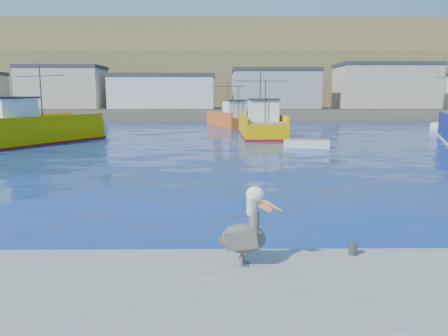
# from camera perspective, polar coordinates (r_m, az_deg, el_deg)

# --- Properties ---
(ground) EXTENTS (260.00, 260.00, 0.00)m
(ground) POSITION_cam_1_polar(r_m,az_deg,el_deg) (13.50, -0.41, -8.15)
(ground) COLOR navy
(ground) RESTS_ON ground
(dock_bollards) EXTENTS (36.20, 0.20, 0.30)m
(dock_bollards) POSITION_cam_1_polar(r_m,az_deg,el_deg) (10.10, 3.13, -10.49)
(dock_bollards) COLOR #4C4C4C
(dock_bollards) RESTS_ON dock
(far_shore) EXTENTS (200.00, 81.00, 24.00)m
(far_shore) POSITION_cam_1_polar(r_m,az_deg,el_deg) (122.16, -0.63, 11.86)
(far_shore) COLOR brown
(far_shore) RESTS_ON ground
(trawler_yellow_a) EXTENTS (10.16, 13.74, 6.76)m
(trawler_yellow_a) POSITION_cam_1_polar(r_m,az_deg,el_deg) (40.36, -24.26, 4.52)
(trawler_yellow_a) COLOR #E3A500
(trawler_yellow_a) RESTS_ON ground
(trawler_yellow_b) EXTENTS (5.49, 11.62, 6.55)m
(trawler_yellow_b) POSITION_cam_1_polar(r_m,az_deg,el_deg) (44.26, 4.90, 5.58)
(trawler_yellow_b) COLOR #E3A500
(trawler_yellow_b) RESTS_ON ground
(boat_orange) EXTENTS (6.44, 9.82, 6.20)m
(boat_orange) POSITION_cam_1_polar(r_m,az_deg,el_deg) (57.95, 0.96, 6.57)
(boat_orange) COLOR #CE591A
(boat_orange) RESTS_ON ground
(skiff_mid) EXTENTS (3.68, 1.84, 0.76)m
(skiff_mid) POSITION_cam_1_polar(r_m,az_deg,el_deg) (34.94, 10.71, 3.05)
(skiff_mid) COLOR silver
(skiff_mid) RESTS_ON ground
(skiff_far) EXTENTS (3.84, 4.46, 0.96)m
(skiff_far) POSITION_cam_1_polar(r_m,az_deg,el_deg) (60.15, 26.40, 4.95)
(skiff_far) COLOR silver
(skiff_far) RESTS_ON ground
(pelican) EXTENTS (1.40, 0.67, 1.72)m
(pelican) POSITION_cam_1_polar(r_m,az_deg,el_deg) (9.36, 2.88, -8.32)
(pelican) COLOR #595451
(pelican) RESTS_ON dock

